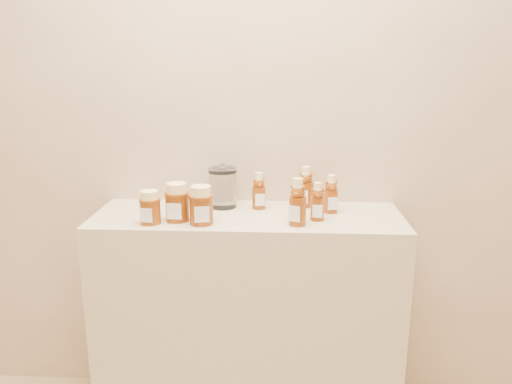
# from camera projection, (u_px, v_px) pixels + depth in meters

# --- Properties ---
(wall_back) EXTENTS (3.50, 0.02, 2.70)m
(wall_back) POSITION_uv_depth(u_px,v_px,m) (250.00, 94.00, 2.01)
(wall_back) COLOR tan
(wall_back) RESTS_ON ground
(display_table) EXTENTS (1.20, 0.40, 0.90)m
(display_table) POSITION_uv_depth(u_px,v_px,m) (248.00, 319.00, 2.05)
(display_table) COLOR #C3B38F
(display_table) RESTS_ON ground
(bear_bottle_back_left) EXTENTS (0.07, 0.07, 0.17)m
(bear_bottle_back_left) POSITION_uv_depth(u_px,v_px,m) (259.00, 188.00, 2.00)
(bear_bottle_back_left) COLOR #672A08
(bear_bottle_back_left) RESTS_ON display_table
(bear_bottle_back_mid) EXTENTS (0.08, 0.08, 0.19)m
(bear_bottle_back_mid) POSITION_uv_depth(u_px,v_px,m) (306.00, 184.00, 2.02)
(bear_bottle_back_mid) COLOR #672A08
(bear_bottle_back_mid) RESTS_ON display_table
(bear_bottle_back_right) EXTENTS (0.07, 0.07, 0.17)m
(bear_bottle_back_right) POSITION_uv_depth(u_px,v_px,m) (331.00, 191.00, 1.95)
(bear_bottle_back_right) COLOR #672A08
(bear_bottle_back_right) RESTS_ON display_table
(bear_bottle_front_left) EXTENTS (0.09, 0.09, 0.20)m
(bear_bottle_front_left) POSITION_uv_depth(u_px,v_px,m) (298.00, 199.00, 1.80)
(bear_bottle_front_left) COLOR #672A08
(bear_bottle_front_left) RESTS_ON display_table
(bear_bottle_front_right) EXTENTS (0.06, 0.06, 0.16)m
(bear_bottle_front_right) POSITION_uv_depth(u_px,v_px,m) (318.00, 199.00, 1.86)
(bear_bottle_front_right) COLOR #672A08
(bear_bottle_front_right) RESTS_ON display_table
(honey_jar_left) EXTENTS (0.09, 0.09, 0.12)m
(honey_jar_left) POSITION_uv_depth(u_px,v_px,m) (150.00, 207.00, 1.82)
(honey_jar_left) COLOR #672A08
(honey_jar_left) RESTS_ON display_table
(honey_jar_back) EXTENTS (0.10, 0.10, 0.14)m
(honey_jar_back) POSITION_uv_depth(u_px,v_px,m) (177.00, 202.00, 1.85)
(honey_jar_back) COLOR #672A08
(honey_jar_back) RESTS_ON display_table
(honey_jar_front) EXTENTS (0.11, 0.11, 0.14)m
(honey_jar_front) POSITION_uv_depth(u_px,v_px,m) (201.00, 205.00, 1.82)
(honey_jar_front) COLOR #672A08
(honey_jar_front) RESTS_ON display_table
(glass_canister) EXTENTS (0.15, 0.15, 0.18)m
(glass_canister) POSITION_uv_depth(u_px,v_px,m) (223.00, 186.00, 2.02)
(glass_canister) COLOR white
(glass_canister) RESTS_ON display_table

